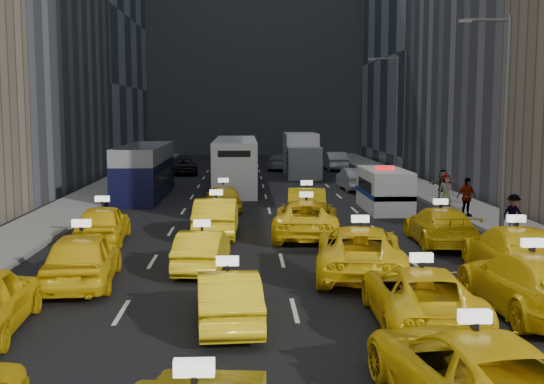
{
  "coord_description": "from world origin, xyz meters",
  "views": [
    {
      "loc": [
        -1.29,
        -15.32,
        5.18
      ],
      "look_at": [
        -0.2,
        11.5,
        2.0
      ],
      "focal_mm": 45.0,
      "sensor_mm": 36.0,
      "label": 1
    }
  ],
  "objects_px": {
    "taxi_2": "(473,372)",
    "nypd_van": "(384,190)",
    "double_decker": "(145,172)",
    "box_truck": "(301,155)",
    "city_bus": "(236,164)"
  },
  "relations": [
    {
      "from": "taxi_2",
      "to": "nypd_van",
      "type": "xyz_separation_m",
      "value": [
        3.45,
        24.21,
        0.3
      ]
    },
    {
      "from": "nypd_van",
      "to": "city_bus",
      "type": "relative_size",
      "value": 0.42
    },
    {
      "from": "taxi_2",
      "to": "nypd_van",
      "type": "relative_size",
      "value": 0.98
    },
    {
      "from": "taxi_2",
      "to": "double_decker",
      "type": "xyz_separation_m",
      "value": [
        -9.96,
        30.52,
        0.78
      ]
    },
    {
      "from": "double_decker",
      "to": "box_truck",
      "type": "height_order",
      "value": "box_truck"
    },
    {
      "from": "double_decker",
      "to": "taxi_2",
      "type": "bearing_deg",
      "value": -70.71
    },
    {
      "from": "city_bus",
      "to": "box_truck",
      "type": "height_order",
      "value": "box_truck"
    },
    {
      "from": "nypd_van",
      "to": "city_bus",
      "type": "bearing_deg",
      "value": 130.75
    },
    {
      "from": "taxi_2",
      "to": "city_bus",
      "type": "distance_m",
      "value": 34.92
    },
    {
      "from": "nypd_van",
      "to": "city_bus",
      "type": "xyz_separation_m",
      "value": [
        -7.93,
        10.41,
        0.6
      ]
    },
    {
      "from": "nypd_van",
      "to": "double_decker",
      "type": "bearing_deg",
      "value": 158.23
    },
    {
      "from": "taxi_2",
      "to": "double_decker",
      "type": "bearing_deg",
      "value": -79.57
    },
    {
      "from": "city_bus",
      "to": "box_truck",
      "type": "distance_m",
      "value": 10.25
    },
    {
      "from": "double_decker",
      "to": "box_truck",
      "type": "bearing_deg",
      "value": 51.79
    },
    {
      "from": "double_decker",
      "to": "box_truck",
      "type": "xyz_separation_m",
      "value": [
        10.65,
        12.95,
        0.16
      ]
    }
  ]
}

